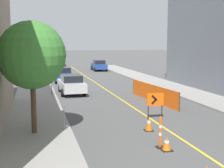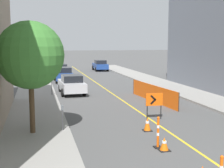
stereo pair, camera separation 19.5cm
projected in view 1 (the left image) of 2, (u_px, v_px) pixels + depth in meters
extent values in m
cube|color=gold|center=(102.00, 87.00, 29.78)|extent=(0.12, 51.33, 0.01)
cube|color=gray|center=(36.00, 89.00, 28.27)|extent=(3.15, 51.33, 0.14)
cube|color=gray|center=(162.00, 84.00, 31.28)|extent=(3.15, 51.33, 0.14)
cube|color=black|center=(167.00, 150.00, 12.47)|extent=(0.44, 0.44, 0.03)
cone|color=orange|center=(167.00, 143.00, 12.43)|extent=(0.35, 0.35, 0.51)
cylinder|color=white|center=(167.00, 142.00, 12.42)|extent=(0.18, 0.18, 0.08)
cube|color=black|center=(149.00, 130.00, 15.22)|extent=(0.42, 0.42, 0.03)
cone|color=orange|center=(149.00, 124.00, 15.17)|extent=(0.34, 0.34, 0.65)
cylinder|color=white|center=(149.00, 122.00, 15.16)|extent=(0.18, 0.18, 0.10)
cube|color=black|center=(160.00, 147.00, 12.79)|extent=(0.32, 0.32, 0.04)
cylinder|color=#EF560C|center=(160.00, 133.00, 12.71)|extent=(0.10, 0.10, 1.19)
cylinder|color=white|center=(160.00, 134.00, 12.72)|extent=(0.11, 0.11, 0.12)
cylinder|color=white|center=(160.00, 126.00, 12.68)|extent=(0.11, 0.11, 0.12)
sphere|color=#EF560C|center=(161.00, 118.00, 12.63)|extent=(0.11, 0.11, 0.11)
cube|color=#EF560C|center=(155.00, 99.00, 17.28)|extent=(0.96, 0.13, 0.70)
cube|color=black|center=(154.00, 98.00, 17.21)|extent=(0.34, 0.04, 0.34)
cube|color=black|center=(154.00, 101.00, 17.24)|extent=(0.34, 0.04, 0.34)
cylinder|color=black|center=(148.00, 113.00, 17.29)|extent=(0.06, 0.06, 0.79)
cylinder|color=black|center=(162.00, 112.00, 17.48)|extent=(0.06, 0.06, 0.79)
cube|color=#EF560C|center=(153.00, 93.00, 22.61)|extent=(0.70, 7.12, 1.21)
cylinder|color=#262626|center=(179.00, 102.00, 19.27)|extent=(0.05, 0.05, 1.21)
cylinder|color=#262626|center=(134.00, 87.00, 25.95)|extent=(0.05, 0.05, 1.21)
cube|color=#B7B7BC|center=(71.00, 86.00, 25.92)|extent=(2.00, 4.38, 0.72)
cube|color=black|center=(72.00, 78.00, 25.62)|extent=(1.62, 2.00, 0.55)
cylinder|color=black|center=(60.00, 88.00, 27.04)|extent=(0.25, 0.65, 0.64)
cylinder|color=black|center=(79.00, 87.00, 27.45)|extent=(0.25, 0.65, 0.64)
cylinder|color=black|center=(63.00, 93.00, 24.48)|extent=(0.25, 0.65, 0.64)
cylinder|color=black|center=(84.00, 92.00, 24.89)|extent=(0.25, 0.65, 0.64)
cube|color=navy|center=(63.00, 76.00, 33.65)|extent=(1.88, 4.33, 0.72)
cube|color=black|center=(63.00, 70.00, 33.36)|extent=(1.56, 1.96, 0.55)
cylinder|color=black|center=(54.00, 78.00, 34.77)|extent=(0.23, 0.64, 0.64)
cylinder|color=black|center=(70.00, 77.00, 35.19)|extent=(0.23, 0.64, 0.64)
cylinder|color=black|center=(56.00, 81.00, 32.21)|extent=(0.23, 0.64, 0.64)
cylinder|color=black|center=(72.00, 80.00, 32.62)|extent=(0.23, 0.64, 0.64)
cube|color=silver|center=(59.00, 71.00, 38.46)|extent=(2.03, 4.39, 0.72)
cube|color=black|center=(59.00, 66.00, 38.17)|extent=(1.63, 2.02, 0.55)
cylinder|color=black|center=(51.00, 73.00, 39.58)|extent=(0.25, 0.65, 0.64)
cylinder|color=black|center=(65.00, 73.00, 40.00)|extent=(0.25, 0.65, 0.64)
cylinder|color=black|center=(52.00, 75.00, 37.02)|extent=(0.25, 0.65, 0.64)
cylinder|color=black|center=(67.00, 75.00, 37.43)|extent=(0.25, 0.65, 0.64)
cube|color=navy|center=(99.00, 66.00, 46.73)|extent=(1.92, 4.35, 0.72)
cube|color=black|center=(99.00, 62.00, 46.44)|extent=(1.58, 1.98, 0.55)
cylinder|color=black|center=(92.00, 68.00, 47.86)|extent=(0.24, 0.65, 0.64)
cylinder|color=black|center=(103.00, 68.00, 48.27)|extent=(0.24, 0.65, 0.64)
cylinder|color=black|center=(95.00, 69.00, 45.29)|extent=(0.24, 0.65, 0.64)
cylinder|color=black|center=(107.00, 69.00, 45.71)|extent=(0.24, 0.65, 0.64)
cylinder|color=#4C4C51|center=(64.00, 120.00, 14.75)|extent=(0.05, 0.05, 0.96)
cube|color=#565B60|center=(64.00, 108.00, 14.67)|extent=(0.12, 0.10, 0.22)
sphere|color=#565B60|center=(64.00, 106.00, 14.65)|extent=(0.11, 0.11, 0.11)
cylinder|color=#4C4C51|center=(52.00, 89.00, 24.52)|extent=(0.05, 0.05, 0.98)
cube|color=#565B60|center=(51.00, 81.00, 24.44)|extent=(0.12, 0.10, 0.22)
sphere|color=#565B60|center=(51.00, 80.00, 24.43)|extent=(0.11, 0.11, 0.11)
cylinder|color=#4C3823|center=(34.00, 107.00, 14.25)|extent=(0.24, 0.24, 2.43)
sphere|color=#38752D|center=(32.00, 55.00, 13.93)|extent=(3.07, 3.07, 3.07)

